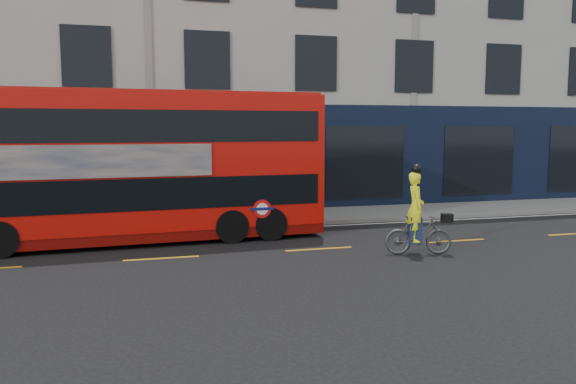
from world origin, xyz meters
name	(u,v)px	position (x,y,z in m)	size (l,w,h in m)	color
ground	(165,274)	(0.00, 0.00, 0.00)	(120.00, 120.00, 0.00)	black
pavement	(154,222)	(0.00, 6.50, 0.06)	(60.00, 3.00, 0.12)	slate
kerb	(156,230)	(0.00, 5.00, 0.07)	(60.00, 0.12, 0.13)	slate
building_terrace	(144,24)	(0.00, 12.94, 7.49)	(50.00, 10.07, 15.00)	#A5A39B
road_edge_line	(157,234)	(0.00, 4.70, 0.00)	(58.00, 0.10, 0.01)	silver
lane_dashes	(162,258)	(0.00, 1.50, 0.00)	(58.00, 0.12, 0.01)	#C18416
bus	(138,165)	(-0.47, 3.80, 2.11)	(10.33, 2.89, 4.12)	#BF0D07
cyclist	(418,224)	(6.16, 0.28, 0.76)	(1.72, 0.85, 2.26)	#424647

